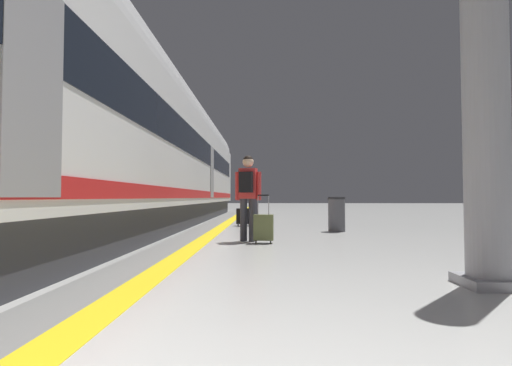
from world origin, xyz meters
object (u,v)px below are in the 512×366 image
high_speed_train (109,127)px  waste_bin (337,214)px  platform_pillar (486,117)px  suitcase_near (264,227)px  suitcase_mid (243,216)px  passenger_mid (253,194)px  passenger_near (248,190)px

high_speed_train → waste_bin: bearing=16.5°
high_speed_train → platform_pillar: high_speed_train is taller
suitcase_near → waste_bin: bearing=53.9°
suitcase_mid → waste_bin: (2.58, -1.96, 0.16)m
suitcase_mid → platform_pillar: platform_pillar is taller
suitcase_mid → platform_pillar: 8.85m
passenger_mid → passenger_near: bearing=-89.8°
passenger_near → platform_pillar: 4.77m
high_speed_train → passenger_near: 3.58m
suitcase_near → suitcase_mid: 4.65m
suitcase_near → platform_pillar: (2.28, -3.62, 1.41)m
platform_pillar → passenger_mid: bearing=107.3°
passenger_mid → suitcase_mid: (-0.31, -0.16, -0.71)m
suitcase_near → waste_bin: suitcase_near is taller
high_speed_train → waste_bin: 6.03m
suitcase_near → passenger_mid: (-0.34, 4.77, 0.69)m
high_speed_train → waste_bin: (5.44, 1.61, -2.05)m
passenger_mid → suitcase_mid: 0.79m
suitcase_near → passenger_near: bearing=136.5°
passenger_near → passenger_mid: passenger_near is taller
passenger_mid → platform_pillar: 8.83m
platform_pillar → waste_bin: (-0.35, 6.27, -1.27)m
passenger_near → platform_pillar: platform_pillar is taller
high_speed_train → passenger_near: size_ratio=19.41×
high_speed_train → suitcase_mid: (2.86, 3.57, -2.20)m
suitcase_mid → waste_bin: bearing=-37.3°
passenger_mid → waste_bin: 3.15m
suitcase_mid → high_speed_train: bearing=-128.7°
passenger_near → passenger_mid: bearing=90.2°
suitcase_near → passenger_mid: 4.84m
high_speed_train → passenger_mid: bearing=49.7°
passenger_near → suitcase_mid: passenger_near is taller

